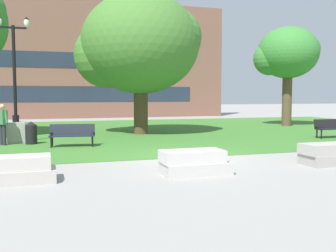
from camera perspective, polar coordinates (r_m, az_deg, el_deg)
name	(u,v)px	position (r m, az deg, el deg)	size (l,w,h in m)	color
ground_plane	(187,158)	(13.19, 2.76, -4.64)	(140.00, 140.00, 0.00)	gray
grass_lawn	(127,131)	(22.76, -6.02, -0.78)	(40.00, 20.00, 0.02)	#3D752D
concrete_block_center	(16,170)	(10.11, -21.21, -5.97)	(1.80, 0.90, 0.64)	#B2ADA3
concrete_block_left	(194,163)	(10.47, 3.81, -5.33)	(1.83, 0.90, 0.64)	#BCB7B2
concrete_block_right	(330,154)	(12.86, 22.50, -3.83)	(1.85, 0.90, 0.64)	#9E9991
park_bench_near_left	(331,127)	(20.78, 22.63, -0.14)	(1.81, 0.55, 0.90)	black
park_bench_near_right	(72,134)	(16.35, -13.72, -1.09)	(1.86, 0.79, 0.90)	#1E232D
lamp_post_left	(16,118)	(18.41, -21.22, 1.15)	(1.32, 0.80, 5.47)	#ADA89E
tree_near_left	(139,45)	(21.24, -4.24, 11.64)	(6.54, 6.23, 7.45)	#4C3823
tree_far_right	(287,54)	(27.91, 16.91, 9.96)	(4.25, 4.05, 6.65)	brown
trash_bin	(31,133)	(17.66, -19.25, -0.92)	(0.49, 0.49, 0.96)	black
person_bystander_near_lawn	(3,122)	(17.67, -22.89, 0.54)	(0.52, 0.53, 1.71)	#28282D
building_facade_distant	(84,60)	(37.02, -12.15, 9.39)	(27.07, 1.03, 10.66)	brown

